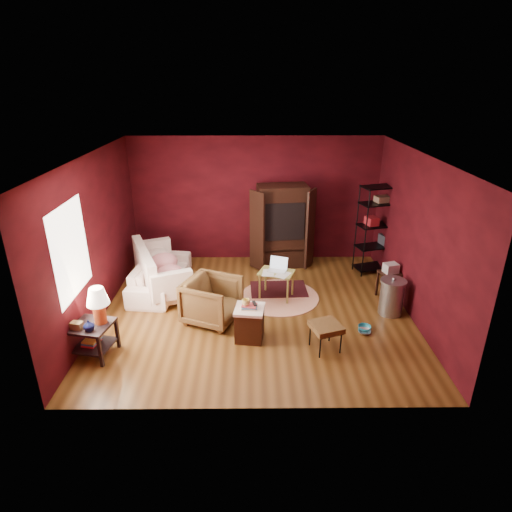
% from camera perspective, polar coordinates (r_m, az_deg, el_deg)
% --- Properties ---
extents(room, '(5.54, 5.04, 2.84)m').
position_cam_1_polar(room, '(7.27, -0.30, 2.27)').
color(room, brown).
rests_on(room, ground).
extents(sofa, '(0.79, 2.04, 0.78)m').
position_cam_1_polar(sofa, '(8.75, -12.67, -1.83)').
color(sofa, white).
rests_on(sofa, ground).
extents(armchair, '(1.05, 1.08, 0.87)m').
position_cam_1_polar(armchair, '(7.42, -5.89, -5.66)').
color(armchair, black).
rests_on(armchair, ground).
extents(pet_bowl_steel, '(0.22, 0.09, 0.21)m').
position_cam_1_polar(pet_bowl_steel, '(7.42, 14.31, -9.23)').
color(pet_bowl_steel, silver).
rests_on(pet_bowl_steel, ground).
extents(pet_bowl_turquoise, '(0.22, 0.08, 0.22)m').
position_cam_1_polar(pet_bowl_turquoise, '(7.51, 14.32, -8.79)').
color(pet_bowl_turquoise, teal).
rests_on(pet_bowl_turquoise, ground).
extents(vase, '(0.21, 0.21, 0.16)m').
position_cam_1_polar(vase, '(6.76, -21.40, -8.61)').
color(vase, '#0D1342').
rests_on(vase, side_table).
extents(mug, '(0.16, 0.15, 0.13)m').
position_cam_1_polar(mug, '(6.76, -1.36, -6.09)').
color(mug, '#F7DE78').
rests_on(mug, hamper).
extents(side_table, '(0.66, 0.66, 1.11)m').
position_cam_1_polar(side_table, '(6.87, -20.66, -7.45)').
color(side_table, black).
rests_on(side_table, ground).
extents(sofa_cushions, '(1.45, 2.09, 0.82)m').
position_cam_1_polar(sofa_cushions, '(8.69, -12.78, -1.94)').
color(sofa_cushions, white).
rests_on(sofa_cushions, sofa).
extents(hamper, '(0.51, 0.51, 0.65)m').
position_cam_1_polar(hamper, '(6.97, -0.86, -8.88)').
color(hamper, '#431F0F').
rests_on(hamper, ground).
extents(footstool, '(0.56, 0.56, 0.45)m').
position_cam_1_polar(footstool, '(6.75, 9.31, -9.42)').
color(footstool, black).
rests_on(footstool, ground).
extents(rug_round, '(1.95, 1.95, 0.01)m').
position_cam_1_polar(rug_round, '(8.35, 3.14, -5.45)').
color(rug_round, white).
rests_on(rug_round, ground).
extents(rug_oriental, '(1.15, 0.79, 0.01)m').
position_cam_1_polar(rug_oriental, '(8.62, 3.03, -4.42)').
color(rug_oriental, '#4C141B').
rests_on(rug_oriental, ground).
extents(laptop_desk, '(0.75, 0.65, 0.79)m').
position_cam_1_polar(laptop_desk, '(8.13, 2.77, -2.44)').
color(laptop_desk, '#AAA54E').
rests_on(laptop_desk, ground).
extents(tv_armoire, '(1.43, 0.86, 1.83)m').
position_cam_1_polar(tv_armoire, '(9.40, 3.49, 4.16)').
color(tv_armoire, black).
rests_on(tv_armoire, ground).
extents(wire_shelving, '(1.01, 0.66, 1.91)m').
position_cam_1_polar(wire_shelving, '(9.44, 16.25, 3.95)').
color(wire_shelving, black).
rests_on(wire_shelving, ground).
extents(small_stand, '(0.45, 0.45, 0.72)m').
position_cam_1_polar(small_stand, '(8.47, 17.47, -2.10)').
color(small_stand, black).
rests_on(small_stand, ground).
extents(trash_can, '(0.52, 0.52, 0.71)m').
position_cam_1_polar(trash_can, '(8.02, 17.63, -5.19)').
color(trash_can, '#A0A3A7').
rests_on(trash_can, ground).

